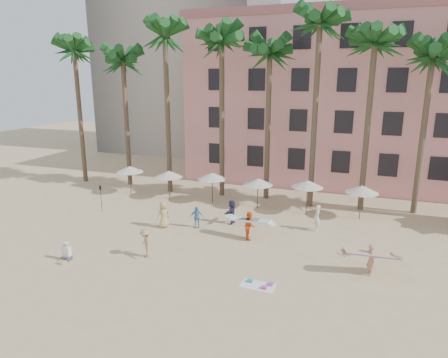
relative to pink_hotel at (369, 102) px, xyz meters
name	(u,v)px	position (x,y,z in m)	size (l,w,h in m)	color
ground	(215,281)	(-7.00, -26.00, -8.00)	(120.00, 120.00, 0.00)	#D1B789
pink_hotel	(369,102)	(0.00, 0.00, 0.00)	(35.00, 14.00, 16.00)	pink
palm_row	(287,44)	(-6.49, -11.00, 4.97)	(44.40, 5.40, 16.30)	brown
umbrella_row	(234,179)	(-10.00, -13.50, -5.67)	(22.50, 2.70, 2.73)	#332B23
beach_towel	(259,285)	(-4.67, -25.65, -7.97)	(1.85, 1.09, 0.14)	white
carrier_yellow	(371,258)	(0.76, -22.45, -7.00)	(3.01, 1.46, 1.78)	tan
carrier_white	(250,224)	(-6.85, -19.85, -7.01)	(2.96, 1.14, 1.88)	#FF5F1A
beachgoers	(203,221)	(-10.14, -20.03, -7.10)	(11.23, 8.77, 1.90)	#579ACC
paddle	(101,195)	(-19.37, -18.73, -6.59)	(0.18, 0.04, 2.23)	black
seated_man	(66,254)	(-16.11, -26.63, -7.62)	(0.49, 0.85, 1.11)	#3F3F4C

